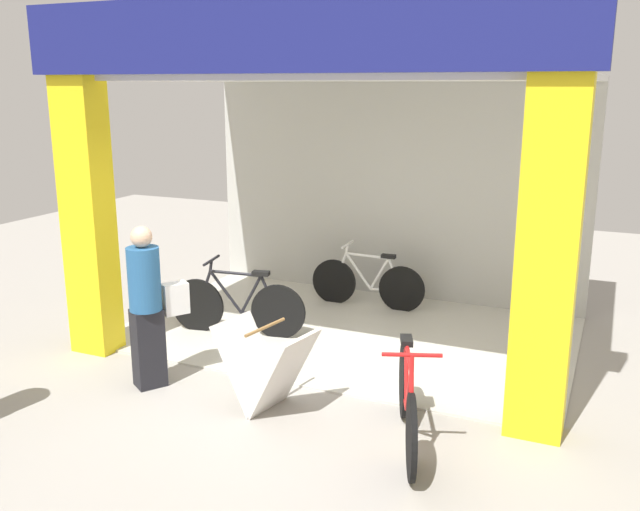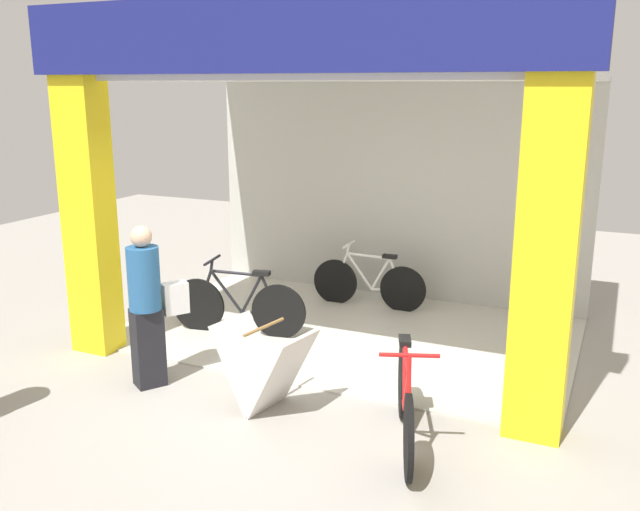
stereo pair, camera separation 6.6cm
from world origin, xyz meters
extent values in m
plane|color=#9E9991|center=(0.00, 0.00, 0.00)|extent=(18.53, 18.53, 0.00)
cube|color=beige|center=(0.00, 1.67, 0.01)|extent=(5.27, 3.35, 0.02)
cube|color=#B7B7B2|center=(0.00, 3.35, 1.52)|extent=(5.27, 0.12, 3.03)
cube|color=yellow|center=(-2.39, 0.00, 1.52)|extent=(0.48, 0.36, 3.03)
cube|color=yellow|center=(2.39, 0.00, 1.52)|extent=(0.48, 0.36, 3.03)
cube|color=navy|center=(0.00, -0.15, 3.37)|extent=(5.47, 0.20, 0.67)
cube|color=silver|center=(0.00, 1.67, 3.00)|extent=(5.27, 3.35, 0.06)
cylinder|color=black|center=(0.37, 2.66, 0.31)|extent=(0.62, 0.06, 0.62)
cylinder|color=black|center=(-0.58, 2.64, 0.31)|extent=(0.62, 0.06, 0.62)
cylinder|color=white|center=(0.15, 2.66, 0.29)|extent=(0.42, 0.05, 0.08)
cylinder|color=white|center=(0.06, 2.65, 0.49)|extent=(0.27, 0.04, 0.46)
cylinder|color=white|center=(-0.23, 2.65, 0.50)|extent=(0.38, 0.05, 0.48)
cylinder|color=white|center=(-0.11, 2.65, 0.72)|extent=(0.59, 0.05, 0.05)
cylinder|color=white|center=(0.27, 2.66, 0.51)|extent=(0.20, 0.04, 0.42)
cylinder|color=white|center=(-0.49, 2.64, 0.52)|extent=(0.19, 0.04, 0.43)
cylinder|color=white|center=(-0.40, 2.64, 0.79)|extent=(0.05, 0.04, 0.13)
cylinder|color=white|center=(-0.39, 2.64, 0.85)|extent=(0.04, 0.43, 0.03)
cube|color=black|center=(0.18, 2.66, 0.74)|extent=(0.19, 0.10, 0.05)
cylinder|color=black|center=(-0.67, 1.13, 0.33)|extent=(0.66, 0.16, 0.66)
cylinder|color=black|center=(-1.67, 0.95, 0.33)|extent=(0.66, 0.16, 0.66)
cylinder|color=black|center=(-0.90, 1.08, 0.31)|extent=(0.44, 0.11, 0.09)
cylinder|color=black|center=(-0.99, 1.07, 0.52)|extent=(0.29, 0.09, 0.50)
cylinder|color=black|center=(-1.31, 1.01, 0.53)|extent=(0.41, 0.11, 0.52)
cylinder|color=black|center=(-1.18, 1.03, 0.77)|extent=(0.63, 0.15, 0.05)
cylinder|color=black|center=(-0.78, 1.11, 0.55)|extent=(0.22, 0.07, 0.44)
cylinder|color=black|center=(-1.57, 0.96, 0.55)|extent=(0.20, 0.07, 0.46)
cylinder|color=black|center=(-1.48, 0.98, 0.84)|extent=(0.06, 0.05, 0.14)
cylinder|color=black|center=(-1.47, 0.98, 0.91)|extent=(0.11, 0.46, 0.03)
cube|color=black|center=(-0.87, 1.09, 0.79)|extent=(0.21, 0.13, 0.05)
cylinder|color=black|center=(1.26, -0.14, 0.33)|extent=(0.27, 0.64, 0.67)
cylinder|color=black|center=(1.61, -1.10, 0.33)|extent=(0.27, 0.64, 0.67)
cylinder|color=red|center=(1.34, -0.36, 0.31)|extent=(0.19, 0.43, 0.09)
cylinder|color=red|center=(1.37, -0.45, 0.53)|extent=(0.14, 0.29, 0.50)
cylinder|color=red|center=(1.48, -0.75, 0.53)|extent=(0.18, 0.40, 0.52)
cylinder|color=red|center=(1.44, -0.63, 0.78)|extent=(0.26, 0.61, 0.05)
cylinder|color=red|center=(1.30, -0.24, 0.55)|extent=(0.11, 0.22, 0.45)
cylinder|color=red|center=(1.58, -1.01, 0.56)|extent=(0.10, 0.20, 0.46)
cylinder|color=red|center=(1.55, -0.92, 0.85)|extent=(0.05, 0.07, 0.14)
cylinder|color=red|center=(1.54, -0.91, 0.92)|extent=(0.45, 0.19, 0.03)
cube|color=black|center=(1.33, -0.33, 0.80)|extent=(0.17, 0.22, 0.05)
cube|color=silver|center=(-0.14, -0.50, 0.40)|extent=(0.55, 0.62, 0.82)
cube|color=silver|center=(0.27, -0.58, 0.40)|extent=(0.55, 0.62, 0.82)
cylinder|color=olive|center=(0.06, -0.54, 0.80)|extent=(0.13, 0.54, 0.03)
cube|color=black|center=(-1.25, -0.55, 0.40)|extent=(0.36, 0.37, 0.80)
cylinder|color=#26598C|center=(-1.25, -0.55, 1.11)|extent=(0.43, 0.43, 0.63)
sphere|color=#D8AD8C|center=(-1.25, -0.55, 1.53)|extent=(0.21, 0.21, 0.21)
cube|color=white|center=(-1.08, -0.30, 0.86)|extent=(0.26, 0.29, 0.32)
camera|label=1|loc=(2.88, -5.71, 2.94)|focal=38.56mm
camera|label=2|loc=(2.94, -5.68, 2.94)|focal=38.56mm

